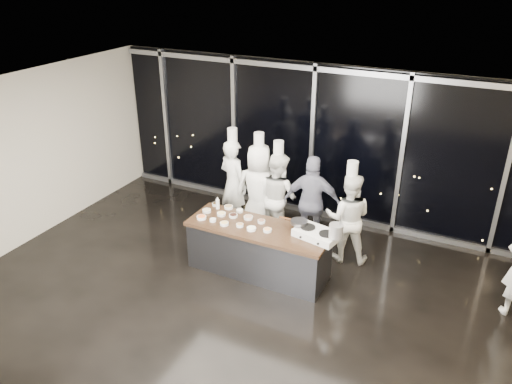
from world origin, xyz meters
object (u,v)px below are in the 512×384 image
chef_far_left (233,183)px  guest (312,203)px  frying_pan (299,222)px  stock_pot (336,231)px  demo_counter (258,250)px  stove (317,234)px  chef_center (278,196)px  chef_right (348,217)px  chef_left (259,191)px

chef_far_left → guest: size_ratio=1.15×
frying_pan → chef_far_left: bearing=161.4°
stock_pot → chef_far_left: chef_far_left is taller
demo_counter → frying_pan: frying_pan is taller
guest → stock_pot: bearing=114.5°
stock_pot → chef_far_left: 2.82m
demo_counter → stock_pot: bearing=1.0°
frying_pan → chef_far_left: chef_far_left is taller
stove → demo_counter: bearing=-161.3°
stock_pot → chef_center: chef_center is taller
guest → chef_right: chef_right is taller
demo_counter → guest: 1.41m
demo_counter → frying_pan: 0.91m
demo_counter → chef_left: (-0.57, 1.20, 0.50)m
stove → chef_center: (-1.20, 1.14, -0.07)m
frying_pan → chef_center: 1.36m
stove → chef_left: bearing=157.7°
stock_pot → frying_pan: bearing=166.4°
demo_counter → chef_right: size_ratio=1.28×
chef_center → guest: bearing=-158.3°
demo_counter → guest: guest is taller
frying_pan → chef_left: size_ratio=0.24×
demo_counter → stove: size_ratio=3.11×
chef_left → chef_right: (1.81, -0.11, -0.10)m
stock_pot → guest: (-0.83, 1.21, -0.24)m
chef_far_left → stock_pot: bearing=173.3°
frying_pan → chef_right: bearing=68.8°
stock_pot → demo_counter: bearing=-179.0°
demo_counter → chef_left: chef_left is taller
chef_left → guest: chef_left is taller
frying_pan → chef_left: chef_left is taller
stove → guest: size_ratio=0.43×
stove → guest: bearing=125.9°
frying_pan → chef_right: chef_right is taller
stove → chef_right: bearing=88.6°
frying_pan → stock_pot: (0.69, -0.17, 0.09)m
guest → stove: bearing=103.7°
stock_pot → chef_far_left: bearing=153.5°
demo_counter → chef_center: size_ratio=1.23×
stove → chef_right: (0.24, 0.98, -0.11)m
demo_counter → stock_pot: (1.34, 0.02, 0.70)m
chef_far_left → chef_center: size_ratio=1.05×
chef_right → chef_left: bearing=-16.2°
frying_pan → guest: bearing=109.7°
stove → frying_pan: (-0.36, 0.08, 0.10)m
chef_center → chef_left: bearing=30.8°
demo_counter → chef_right: chef_right is taller
demo_counter → stove: stove is taller
chef_far_left → chef_right: bearing=-164.7°
chef_far_left → chef_center: (0.98, -0.03, -0.06)m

